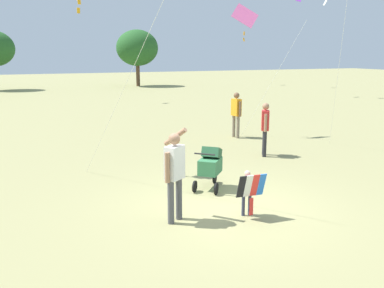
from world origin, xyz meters
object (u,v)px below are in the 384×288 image
at_px(person_sitting_far, 265,125).
at_px(stroller, 210,164).
at_px(kite_orange_delta, 246,19).
at_px(person_couple_left, 236,111).
at_px(child_with_butterfly_kite, 248,189).
at_px(person_adult_flyer, 174,169).

bearing_deg(person_sitting_far, stroller, -142.31).
bearing_deg(person_sitting_far, kite_orange_delta, 72.18).
bearing_deg(person_couple_left, child_with_butterfly_kite, -116.70).
bearing_deg(child_with_butterfly_kite, person_adult_flyer, 167.94).
height_order(stroller, person_couple_left, person_couple_left).
distance_m(person_adult_flyer, kite_orange_delta, 9.50).
xyz_separation_m(person_adult_flyer, stroller, (1.49, 1.56, -0.44)).
distance_m(stroller, kite_orange_delta, 7.75).
bearing_deg(child_with_butterfly_kite, person_couple_left, 63.30).
bearing_deg(person_adult_flyer, person_couple_left, 53.52).
height_order(child_with_butterfly_kite, person_couple_left, person_couple_left).
xyz_separation_m(child_with_butterfly_kite, person_couple_left, (3.54, 7.04, 0.45)).
height_order(kite_orange_delta, person_sitting_far, kite_orange_delta).
distance_m(child_with_butterfly_kite, stroller, 1.86).
xyz_separation_m(child_with_butterfly_kite, person_sitting_far, (2.99, 4.14, 0.42)).
bearing_deg(person_sitting_far, person_couple_left, 79.30).
height_order(person_adult_flyer, person_couple_left, person_adult_flyer).
relative_size(stroller, kite_orange_delta, 0.21).
bearing_deg(person_sitting_far, child_with_butterfly_kite, -125.86).
bearing_deg(kite_orange_delta, person_adult_flyer, -127.87).
distance_m(person_sitting_far, person_couple_left, 2.95).
bearing_deg(kite_orange_delta, person_sitting_far, -107.82).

